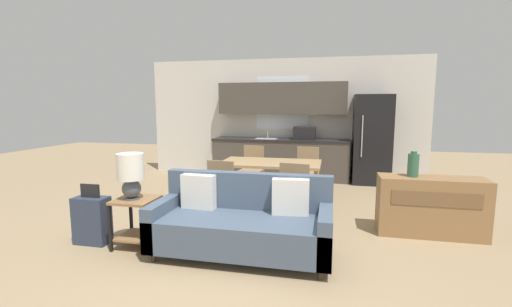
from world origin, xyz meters
name	(u,v)px	position (x,y,z in m)	size (l,w,h in m)	color
ground_plane	(221,261)	(0.00, 0.00, 0.00)	(20.00, 20.00, 0.00)	#9E8460
wall_back	(283,118)	(0.00, 4.63, 1.36)	(6.40, 0.07, 2.70)	silver
kitchen_counter	(281,141)	(0.01, 4.33, 0.84)	(3.04, 0.65, 2.15)	#4C443D
refrigerator	(372,139)	(1.95, 4.23, 0.93)	(0.76, 0.73, 1.87)	black
dining_table	(271,166)	(0.17, 2.09, 0.68)	(1.60, 0.87, 0.74)	tan
couch	(243,223)	(0.18, 0.23, 0.35)	(1.94, 0.80, 0.87)	#3D2D1E
side_table	(136,214)	(-1.07, 0.16, 0.38)	(0.45, 0.45, 0.57)	olive
table_lamp	(131,173)	(-1.10, 0.13, 0.88)	(0.30, 0.30, 0.53)	#4C515B
credenza	(431,206)	(2.37, 1.28, 0.37)	(1.27, 0.43, 0.75)	olive
vase	(413,165)	(2.13, 1.29, 0.90)	(0.13, 0.13, 0.32)	#336047
dining_chair_far_right	(306,169)	(0.69, 2.90, 0.49)	(0.47, 0.47, 0.89)	#997A56
dining_chair_near_right	(296,191)	(0.67, 1.26, 0.49)	(0.47, 0.47, 0.89)	#997A56
dining_chair_far_left	(252,167)	(-0.34, 2.90, 0.49)	(0.47, 0.47, 0.89)	#997A56
dining_chair_near_left	(224,187)	(-0.35, 1.27, 0.49)	(0.48, 0.48, 0.89)	#997A56
suitcase	(92,220)	(-1.64, 0.13, 0.29)	(0.40, 0.22, 0.72)	#2D384C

